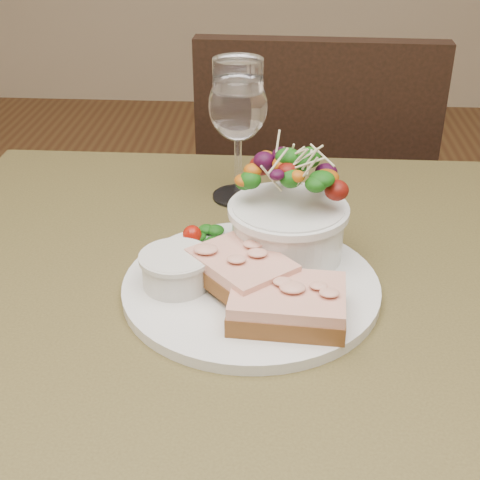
# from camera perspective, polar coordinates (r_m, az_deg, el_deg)

# --- Properties ---
(cafe_table) EXTENTS (0.80, 0.80, 0.75)m
(cafe_table) POSITION_cam_1_polar(r_m,az_deg,el_deg) (0.76, 0.10, -11.63)
(cafe_table) COLOR #423A1C
(cafe_table) RESTS_ON ground
(chair_far) EXTENTS (0.43, 0.43, 0.90)m
(chair_far) POSITION_cam_1_polar(r_m,az_deg,el_deg) (1.54, 5.57, -4.45)
(chair_far) COLOR black
(chair_far) RESTS_ON ground
(dinner_plate) EXTENTS (0.27, 0.27, 0.01)m
(dinner_plate) POSITION_cam_1_polar(r_m,az_deg,el_deg) (0.71, 0.95, -3.99)
(dinner_plate) COLOR white
(dinner_plate) RESTS_ON cafe_table
(sandwich_front) EXTENTS (0.12, 0.09, 0.03)m
(sandwich_front) POSITION_cam_1_polar(r_m,az_deg,el_deg) (0.65, 4.09, -5.43)
(sandwich_front) COLOR #512A15
(sandwich_front) RESTS_ON dinner_plate
(sandwich_back) EXTENTS (0.12, 0.13, 0.03)m
(sandwich_back) POSITION_cam_1_polar(r_m,az_deg,el_deg) (0.68, 0.14, -2.55)
(sandwich_back) COLOR #512A15
(sandwich_back) RESTS_ON dinner_plate
(ramekin) EXTENTS (0.07, 0.07, 0.04)m
(ramekin) POSITION_cam_1_polar(r_m,az_deg,el_deg) (0.70, -5.49, -2.41)
(ramekin) COLOR silver
(ramekin) RESTS_ON dinner_plate
(salad_bowl) EXTENTS (0.12, 0.12, 0.13)m
(salad_bowl) POSITION_cam_1_polar(r_m,az_deg,el_deg) (0.73, 4.16, 2.80)
(salad_bowl) COLOR white
(salad_bowl) RESTS_ON dinner_plate
(garnish) EXTENTS (0.05, 0.04, 0.02)m
(garnish) POSITION_cam_1_polar(r_m,az_deg,el_deg) (0.78, -3.34, 0.47)
(garnish) COLOR black
(garnish) RESTS_ON dinner_plate
(wine_glass) EXTENTS (0.08, 0.08, 0.18)m
(wine_glass) POSITION_cam_1_polar(r_m,az_deg,el_deg) (0.87, -0.17, 11.01)
(wine_glass) COLOR white
(wine_glass) RESTS_ON cafe_table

